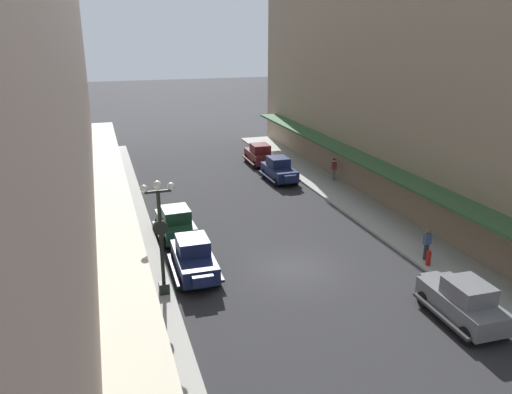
{
  "coord_description": "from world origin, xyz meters",
  "views": [
    {
      "loc": [
        -8.5,
        -20.5,
        11.17
      ],
      "look_at": [
        0.0,
        6.0,
        1.8
      ],
      "focal_mm": 34.95,
      "sensor_mm": 36.0,
      "label": 1
    }
  ],
  "objects_px": {
    "pedestrian_3": "(334,169)",
    "pedestrian_4": "(123,177)",
    "pedestrian_1": "(123,193)",
    "lamp_post_with_clock": "(161,233)",
    "parked_car_3": "(463,300)",
    "pedestrian_2": "(116,211)",
    "parked_car_2": "(176,222)",
    "pedestrian_0": "(427,244)",
    "parked_car_0": "(279,169)",
    "fire_hydrant": "(429,258)",
    "parked_car_4": "(259,154)",
    "parked_car_1": "(194,257)"
  },
  "relations": [
    {
      "from": "parked_car_4",
      "to": "pedestrian_1",
      "type": "relative_size",
      "value": 2.62
    },
    {
      "from": "pedestrian_4",
      "to": "pedestrian_2",
      "type": "bearing_deg",
      "value": -96.89
    },
    {
      "from": "parked_car_3",
      "to": "pedestrian_4",
      "type": "bearing_deg",
      "value": 118.32
    },
    {
      "from": "parked_car_1",
      "to": "parked_car_3",
      "type": "bearing_deg",
      "value": -37.38
    },
    {
      "from": "pedestrian_1",
      "to": "pedestrian_3",
      "type": "relative_size",
      "value": 0.98
    },
    {
      "from": "parked_car_3",
      "to": "pedestrian_0",
      "type": "distance_m",
      "value": 5.39
    },
    {
      "from": "pedestrian_0",
      "to": "pedestrian_3",
      "type": "relative_size",
      "value": 0.98
    },
    {
      "from": "parked_car_2",
      "to": "pedestrian_0",
      "type": "bearing_deg",
      "value": -31.26
    },
    {
      "from": "parked_car_3",
      "to": "pedestrian_2",
      "type": "height_order",
      "value": "parked_car_3"
    },
    {
      "from": "parked_car_1",
      "to": "pedestrian_2",
      "type": "distance_m",
      "value": 8.16
    },
    {
      "from": "pedestrian_3",
      "to": "pedestrian_4",
      "type": "relative_size",
      "value": 1.02
    },
    {
      "from": "parked_car_4",
      "to": "pedestrian_4",
      "type": "xyz_separation_m",
      "value": [
        -11.75,
        -3.98,
        0.05
      ]
    },
    {
      "from": "parked_car_4",
      "to": "parked_car_2",
      "type": "bearing_deg",
      "value": -124.43
    },
    {
      "from": "parked_car_3",
      "to": "pedestrian_2",
      "type": "distance_m",
      "value": 19.41
    },
    {
      "from": "pedestrian_1",
      "to": "pedestrian_3",
      "type": "distance_m",
      "value": 15.83
    },
    {
      "from": "parked_car_0",
      "to": "pedestrian_4",
      "type": "distance_m",
      "value": 11.71
    },
    {
      "from": "pedestrian_1",
      "to": "pedestrian_2",
      "type": "distance_m",
      "value": 3.54
    },
    {
      "from": "parked_car_4",
      "to": "pedestrian_3",
      "type": "bearing_deg",
      "value": -60.52
    },
    {
      "from": "fire_hydrant",
      "to": "pedestrian_4",
      "type": "relative_size",
      "value": 0.5
    },
    {
      "from": "parked_car_0",
      "to": "parked_car_4",
      "type": "distance_m",
      "value": 5.19
    },
    {
      "from": "parked_car_1",
      "to": "parked_car_4",
      "type": "relative_size",
      "value": 1.0
    },
    {
      "from": "pedestrian_3",
      "to": "pedestrian_4",
      "type": "bearing_deg",
      "value": 169.96
    },
    {
      "from": "parked_car_2",
      "to": "pedestrian_2",
      "type": "height_order",
      "value": "parked_car_2"
    },
    {
      "from": "parked_car_0",
      "to": "lamp_post_with_clock",
      "type": "relative_size",
      "value": 0.83
    },
    {
      "from": "fire_hydrant",
      "to": "pedestrian_3",
      "type": "distance_m",
      "value": 14.85
    },
    {
      "from": "parked_car_1",
      "to": "fire_hydrant",
      "type": "bearing_deg",
      "value": -14.03
    },
    {
      "from": "parked_car_3",
      "to": "pedestrian_2",
      "type": "bearing_deg",
      "value": 130.72
    },
    {
      "from": "parked_car_0",
      "to": "pedestrian_0",
      "type": "distance_m",
      "value": 15.79
    },
    {
      "from": "lamp_post_with_clock",
      "to": "pedestrian_1",
      "type": "bearing_deg",
      "value": 94.4
    },
    {
      "from": "lamp_post_with_clock",
      "to": "pedestrian_0",
      "type": "height_order",
      "value": "lamp_post_with_clock"
    },
    {
      "from": "lamp_post_with_clock",
      "to": "pedestrian_4",
      "type": "distance_m",
      "value": 16.35
    },
    {
      "from": "parked_car_4",
      "to": "pedestrian_1",
      "type": "distance_m",
      "value": 14.24
    },
    {
      "from": "lamp_post_with_clock",
      "to": "fire_hydrant",
      "type": "relative_size",
      "value": 6.29
    },
    {
      "from": "parked_car_4",
      "to": "pedestrian_2",
      "type": "xyz_separation_m",
      "value": [
        -12.61,
        -11.15,
        0.07
      ]
    },
    {
      "from": "parked_car_2",
      "to": "fire_hydrant",
      "type": "bearing_deg",
      "value": -33.98
    },
    {
      "from": "pedestrian_2",
      "to": "parked_car_0",
      "type": "bearing_deg",
      "value": 25.51
    },
    {
      "from": "parked_car_2",
      "to": "pedestrian_2",
      "type": "xyz_separation_m",
      "value": [
        -3.11,
        2.71,
        0.07
      ]
    },
    {
      "from": "parked_car_4",
      "to": "fire_hydrant",
      "type": "bearing_deg",
      "value": -85.43
    },
    {
      "from": "parked_car_2",
      "to": "parked_car_4",
      "type": "height_order",
      "value": "same"
    },
    {
      "from": "parked_car_2",
      "to": "pedestrian_3",
      "type": "height_order",
      "value": "parked_car_2"
    },
    {
      "from": "parked_car_2",
      "to": "parked_car_3",
      "type": "height_order",
      "value": "same"
    },
    {
      "from": "pedestrian_0",
      "to": "fire_hydrant",
      "type": "bearing_deg",
      "value": -114.82
    },
    {
      "from": "parked_car_0",
      "to": "pedestrian_1",
      "type": "xyz_separation_m",
      "value": [
        -11.9,
        -2.49,
        0.05
      ]
    },
    {
      "from": "lamp_post_with_clock",
      "to": "pedestrian_1",
      "type": "distance_m",
      "value": 12.71
    },
    {
      "from": "pedestrian_4",
      "to": "pedestrian_3",
      "type": "bearing_deg",
      "value": -10.04
    },
    {
      "from": "parked_car_0",
      "to": "pedestrian_3",
      "type": "xyz_separation_m",
      "value": [
        3.91,
        -1.54,
        0.07
      ]
    },
    {
      "from": "parked_car_4",
      "to": "pedestrian_1",
      "type": "xyz_separation_m",
      "value": [
        -12.0,
        -7.67,
        0.05
      ]
    },
    {
      "from": "parked_car_0",
      "to": "pedestrian_4",
      "type": "height_order",
      "value": "parked_car_0"
    },
    {
      "from": "parked_car_0",
      "to": "pedestrian_2",
      "type": "relative_size",
      "value": 2.56
    },
    {
      "from": "parked_car_2",
      "to": "pedestrian_3",
      "type": "distance_m",
      "value": 15.1
    }
  ]
}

